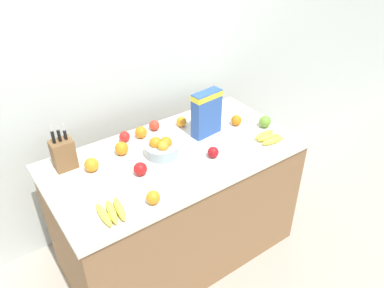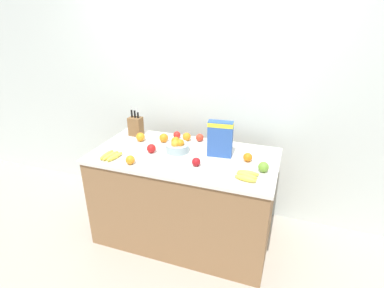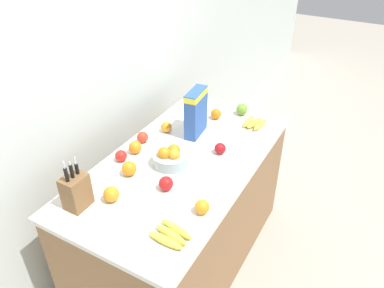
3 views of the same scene
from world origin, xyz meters
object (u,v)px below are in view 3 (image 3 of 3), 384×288
object	(u,v)px
apple_rightmost	(220,148)
orange_front_right	(216,114)
apple_by_knife_block	(121,156)
apple_rear	(143,137)
banana_bunch_right	(171,235)
orange_mid_right	(135,147)
fruit_bowl	(170,157)
orange_near_bowl	(111,194)
orange_front_left	(202,207)
apple_leftmost	(166,183)
orange_by_cereal	(166,127)
banana_bunch_left	(254,123)
cereal_box	(196,111)
apple_near_bananas	(242,109)
orange_back_center	(129,169)
knife_block	(76,191)

from	to	relation	value
apple_rightmost	orange_front_right	distance (m)	0.43
apple_by_knife_block	apple_rear	xyz separation A→B (m)	(0.23, 0.01, 0.00)
banana_bunch_right	orange_mid_right	size ratio (longest dim) A/B	2.45
fruit_bowl	orange_near_bowl	distance (m)	0.42
fruit_bowl	orange_front_left	world-z (taller)	fruit_bowl
banana_bunch_right	apple_leftmost	world-z (taller)	apple_leftmost
orange_by_cereal	banana_bunch_left	bearing A→B (deg)	-53.17
orange_front_left	fruit_bowl	bearing A→B (deg)	52.75
orange_front_left	banana_bunch_left	bearing A→B (deg)	5.30
apple_by_knife_block	apple_leftmost	distance (m)	0.38
fruit_bowl	orange_mid_right	world-z (taller)	fruit_bowl
fruit_bowl	apple_rightmost	xyz separation A→B (m)	(0.24, -0.20, -0.01)
orange_by_cereal	apple_leftmost	bearing A→B (deg)	-147.55
apple_leftmost	orange_mid_right	xyz separation A→B (m)	(0.20, 0.35, 0.00)
apple_rightmost	apple_by_knife_block	xyz separation A→B (m)	(-0.35, 0.47, 0.00)
cereal_box	orange_by_cereal	world-z (taller)	cereal_box
orange_by_cereal	orange_near_bowl	size ratio (longest dim) A/B	0.87
apple_rightmost	apple_by_knife_block	size ratio (longest dim) A/B	0.99
orange_front_right	orange_mid_right	world-z (taller)	orange_mid_right
apple_rightmost	apple_near_bananas	distance (m)	0.52
orange_front_right	orange_by_cereal	world-z (taller)	orange_front_right
orange_mid_right	orange_back_center	world-z (taller)	orange_back_center
knife_block	fruit_bowl	xyz separation A→B (m)	(0.52, -0.22, -0.05)
cereal_box	orange_front_right	world-z (taller)	cereal_box
cereal_box	apple_by_knife_block	xyz separation A→B (m)	(-0.48, 0.23, -0.13)
apple_near_bananas	apple_rightmost	bearing A→B (deg)	-171.50
orange_by_cereal	orange_front_left	world-z (taller)	orange_front_left
apple_by_knife_block	orange_near_bowl	xyz separation A→B (m)	(-0.30, -0.17, 0.01)
knife_block	orange_by_cereal	bearing A→B (deg)	-0.01
apple_near_bananas	orange_near_bowl	xyz separation A→B (m)	(-1.16, 0.22, 0.00)
orange_front_right	orange_back_center	world-z (taller)	orange_back_center
orange_by_cereal	orange_back_center	bearing A→B (deg)	-172.04
banana_bunch_right	apple_by_knife_block	world-z (taller)	apple_by_knife_block
fruit_bowl	banana_bunch_left	distance (m)	0.70
banana_bunch_right	apple_rightmost	world-z (taller)	apple_rightmost
knife_block	orange_front_left	world-z (taller)	knife_block
apple_near_bananas	apple_rear	world-z (taller)	apple_near_bananas
banana_bunch_right	orange_mid_right	bearing A→B (deg)	49.38
apple_near_bananas	orange_by_cereal	xyz separation A→B (m)	(-0.46, 0.34, -0.00)
orange_by_cereal	fruit_bowl	bearing A→B (deg)	-143.62
knife_block	orange_by_cereal	world-z (taller)	knife_block
cereal_box	orange_front_left	world-z (taller)	cereal_box
orange_by_cereal	orange_back_center	distance (m)	0.49
fruit_bowl	banana_bunch_right	bearing A→B (deg)	-147.61
apple_near_bananas	apple_leftmost	xyz separation A→B (m)	(-0.95, 0.03, -0.00)
apple_by_knife_block	orange_front_right	distance (m)	0.77
banana_bunch_left	apple_rightmost	bearing A→B (deg)	171.57
banana_bunch_left	orange_back_center	bearing A→B (deg)	154.14
banana_bunch_left	orange_back_center	distance (m)	0.94
banana_bunch_right	orange_front_left	world-z (taller)	orange_front_left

